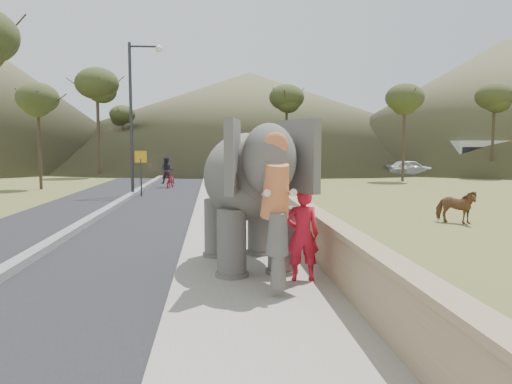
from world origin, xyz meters
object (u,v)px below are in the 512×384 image
(lamppost, at_px, (137,104))
(cow, at_px, (456,207))
(elephant_and_man, at_px, (248,196))
(motorcyclist, at_px, (169,176))

(lamppost, bearing_deg, cow, -40.05)
(lamppost, relative_size, elephant_and_man, 1.84)
(elephant_and_man, bearing_deg, lamppost, 106.15)
(lamppost, distance_m, motorcyclist, 6.61)
(cow, distance_m, motorcyclist, 19.02)
(lamppost, relative_size, cow, 5.77)
(cow, bearing_deg, motorcyclist, 73.90)
(cow, xyz_separation_m, elephant_and_man, (-7.61, -5.91, 1.04))
(motorcyclist, bearing_deg, cow, -54.10)
(lamppost, xyz_separation_m, motorcyclist, (1.17, 5.05, -4.11))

